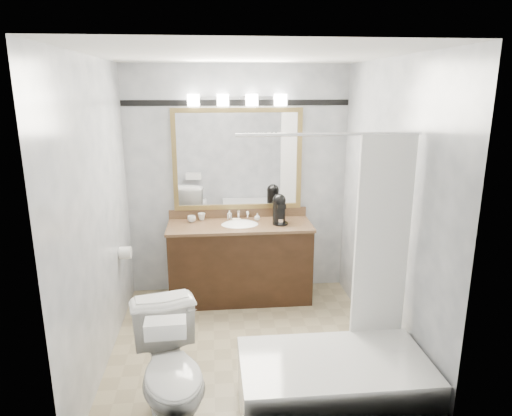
# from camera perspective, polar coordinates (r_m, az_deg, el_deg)

# --- Properties ---
(room) EXTENTS (2.42, 2.62, 2.52)m
(room) POSITION_cam_1_polar(r_m,az_deg,el_deg) (3.76, -1.14, -0.72)
(room) COLOR tan
(room) RESTS_ON ground
(vanity) EXTENTS (1.53, 0.58, 0.97)m
(vanity) POSITION_cam_1_polar(r_m,az_deg,el_deg) (4.98, -2.01, -6.52)
(vanity) COLOR black
(vanity) RESTS_ON ground
(mirror) EXTENTS (1.40, 0.04, 1.10)m
(mirror) POSITION_cam_1_polar(r_m,az_deg,el_deg) (4.96, -2.31, 6.07)
(mirror) COLOR #9B7F46
(mirror) RESTS_ON room
(vanity_light_bar) EXTENTS (1.02, 0.14, 0.12)m
(vanity_light_bar) POSITION_cam_1_polar(r_m,az_deg,el_deg) (4.85, -2.35, 13.38)
(vanity_light_bar) COLOR silver
(vanity_light_bar) RESTS_ON room
(accent_stripe) EXTENTS (2.40, 0.01, 0.06)m
(accent_stripe) POSITION_cam_1_polar(r_m,az_deg,el_deg) (4.92, -2.39, 13.01)
(accent_stripe) COLOR black
(accent_stripe) RESTS_ON room
(bathtub) EXTENTS (1.30, 0.75, 1.96)m
(bathtub) POSITION_cam_1_polar(r_m,az_deg,el_deg) (3.46, 9.98, -20.29)
(bathtub) COLOR white
(bathtub) RESTS_ON ground
(tp_roll) EXTENTS (0.11, 0.12, 0.12)m
(tp_roll) POSITION_cam_1_polar(r_m,az_deg,el_deg) (4.64, -16.02, -5.40)
(tp_roll) COLOR white
(tp_roll) RESTS_ON room
(toilet) EXTENTS (0.64, 0.89, 0.82)m
(toilet) POSITION_cam_1_polar(r_m,az_deg,el_deg) (3.30, -10.44, -19.58)
(toilet) COLOR white
(toilet) RESTS_ON ground
(tissue_box) EXTENTS (0.25, 0.14, 0.10)m
(tissue_box) POSITION_cam_1_polar(r_m,az_deg,el_deg) (2.87, -11.24, -14.47)
(tissue_box) COLOR white
(tissue_box) RESTS_ON toilet
(coffee_maker) EXTENTS (0.16, 0.21, 0.32)m
(coffee_maker) POSITION_cam_1_polar(r_m,az_deg,el_deg) (4.85, 2.93, -0.02)
(coffee_maker) COLOR black
(coffee_maker) RESTS_ON vanity
(cup_left) EXTENTS (0.10, 0.10, 0.07)m
(cup_left) POSITION_cam_1_polar(r_m,az_deg,el_deg) (4.96, -8.05, -1.36)
(cup_left) COLOR white
(cup_left) RESTS_ON vanity
(cup_right) EXTENTS (0.10, 0.10, 0.08)m
(cup_right) POSITION_cam_1_polar(r_m,az_deg,el_deg) (5.02, -6.81, -1.07)
(cup_right) COLOR white
(cup_right) RESTS_ON vanity
(soap_bottle_a) EXTENTS (0.06, 0.06, 0.09)m
(soap_bottle_a) POSITION_cam_1_polar(r_m,az_deg,el_deg) (5.04, -3.33, -0.83)
(soap_bottle_a) COLOR white
(soap_bottle_a) RESTS_ON vanity
(soap_bottle_b) EXTENTS (0.07, 0.07, 0.08)m
(soap_bottle_b) POSITION_cam_1_polar(r_m,az_deg,el_deg) (4.98, 0.16, -1.10)
(soap_bottle_b) COLOR white
(soap_bottle_b) RESTS_ON vanity
(soap_bar) EXTENTS (0.09, 0.07, 0.03)m
(soap_bar) POSITION_cam_1_polar(r_m,az_deg,el_deg) (4.96, -2.48, -1.50)
(soap_bar) COLOR beige
(soap_bar) RESTS_ON vanity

